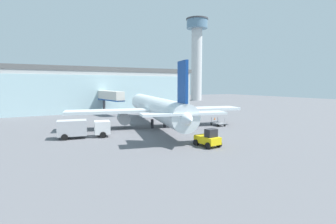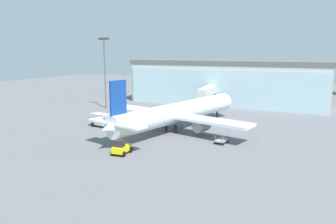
{
  "view_description": "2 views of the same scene",
  "coord_description": "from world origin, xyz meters",
  "px_view_note": "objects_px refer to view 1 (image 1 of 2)",
  "views": [
    {
      "loc": [
        -19.98,
        -38.22,
        7.81
      ],
      "look_at": [
        3.83,
        5.79,
        2.45
      ],
      "focal_mm": 28.0,
      "sensor_mm": 36.0,
      "label": 1
    },
    {
      "loc": [
        26.84,
        -51.18,
        15.23
      ],
      "look_at": [
        -0.59,
        4.09,
        3.63
      ],
      "focal_mm": 35.0,
      "sensor_mm": 36.0,
      "label": 2
    }
  ],
  "objects_px": {
    "airplane": "(156,108)",
    "catering_truck": "(82,128)",
    "control_tower": "(197,51)",
    "safety_cone_nose": "(188,130)",
    "jet_bridge": "(110,96)",
    "baggage_cart": "(218,123)",
    "pushback_tug": "(208,139)",
    "safety_cone_wingtip": "(215,118)"
  },
  "relations": [
    {
      "from": "catering_truck",
      "to": "safety_cone_nose",
      "type": "height_order",
      "value": "catering_truck"
    },
    {
      "from": "jet_bridge",
      "to": "safety_cone_wingtip",
      "type": "xyz_separation_m",
      "value": [
        17.29,
        -20.59,
        -4.37
      ]
    },
    {
      "from": "safety_cone_wingtip",
      "to": "safety_cone_nose",
      "type": "bearing_deg",
      "value": -143.91
    },
    {
      "from": "pushback_tug",
      "to": "control_tower",
      "type": "bearing_deg",
      "value": -39.54
    },
    {
      "from": "safety_cone_nose",
      "to": "baggage_cart",
      "type": "bearing_deg",
      "value": 17.76
    },
    {
      "from": "safety_cone_nose",
      "to": "catering_truck",
      "type": "bearing_deg",
      "value": 168.08
    },
    {
      "from": "airplane",
      "to": "catering_truck",
      "type": "height_order",
      "value": "airplane"
    },
    {
      "from": "airplane",
      "to": "safety_cone_nose",
      "type": "xyz_separation_m",
      "value": [
        1.99,
        -7.83,
        -3.16
      ]
    },
    {
      "from": "baggage_cart",
      "to": "airplane",
      "type": "bearing_deg",
      "value": -112.23
    },
    {
      "from": "control_tower",
      "to": "jet_bridge",
      "type": "bearing_deg",
      "value": -144.07
    },
    {
      "from": "catering_truck",
      "to": "pushback_tug",
      "type": "bearing_deg",
      "value": -35.63
    },
    {
      "from": "jet_bridge",
      "to": "catering_truck",
      "type": "bearing_deg",
      "value": 149.48
    },
    {
      "from": "control_tower",
      "to": "catering_truck",
      "type": "height_order",
      "value": "control_tower"
    },
    {
      "from": "airplane",
      "to": "baggage_cart",
      "type": "bearing_deg",
      "value": -103.36
    },
    {
      "from": "airplane",
      "to": "jet_bridge",
      "type": "bearing_deg",
      "value": 17.85
    },
    {
      "from": "jet_bridge",
      "to": "control_tower",
      "type": "bearing_deg",
      "value": -60.57
    },
    {
      "from": "control_tower",
      "to": "safety_cone_nose",
      "type": "height_order",
      "value": "control_tower"
    },
    {
      "from": "safety_cone_nose",
      "to": "safety_cone_wingtip",
      "type": "relative_size",
      "value": 1.0
    },
    {
      "from": "catering_truck",
      "to": "safety_cone_nose",
      "type": "xyz_separation_m",
      "value": [
        16.02,
        -3.38,
        -1.19
      ]
    },
    {
      "from": "jet_bridge",
      "to": "airplane",
      "type": "relative_size",
      "value": 0.33
    },
    {
      "from": "airplane",
      "to": "catering_truck",
      "type": "xyz_separation_m",
      "value": [
        -14.03,
        -4.44,
        -1.97
      ]
    },
    {
      "from": "control_tower",
      "to": "pushback_tug",
      "type": "relative_size",
      "value": 11.34
    },
    {
      "from": "jet_bridge",
      "to": "catering_truck",
      "type": "height_order",
      "value": "jet_bridge"
    },
    {
      "from": "control_tower",
      "to": "catering_truck",
      "type": "xyz_separation_m",
      "value": [
        -64.95,
        -65.26,
        -21.94
      ]
    },
    {
      "from": "airplane",
      "to": "baggage_cart",
      "type": "height_order",
      "value": "airplane"
    },
    {
      "from": "catering_truck",
      "to": "safety_cone_nose",
      "type": "bearing_deg",
      "value": -2.25
    },
    {
      "from": "airplane",
      "to": "catering_truck",
      "type": "bearing_deg",
      "value": 120.2
    },
    {
      "from": "jet_bridge",
      "to": "pushback_tug",
      "type": "relative_size",
      "value": 3.67
    },
    {
      "from": "jet_bridge",
      "to": "pushback_tug",
      "type": "height_order",
      "value": "jet_bridge"
    },
    {
      "from": "safety_cone_wingtip",
      "to": "pushback_tug",
      "type": "bearing_deg",
      "value": -130.36
    },
    {
      "from": "jet_bridge",
      "to": "catering_truck",
      "type": "xyz_separation_m",
      "value": [
        -11.98,
        -26.87,
        -3.17
      ]
    },
    {
      "from": "jet_bridge",
      "to": "safety_cone_wingtip",
      "type": "relative_size",
      "value": 22.5
    },
    {
      "from": "control_tower",
      "to": "safety_cone_wingtip",
      "type": "distance_m",
      "value": 72.71
    },
    {
      "from": "baggage_cart",
      "to": "pushback_tug",
      "type": "height_order",
      "value": "pushback_tug"
    },
    {
      "from": "catering_truck",
      "to": "airplane",
      "type": "bearing_deg",
      "value": 27.25
    },
    {
      "from": "pushback_tug",
      "to": "jet_bridge",
      "type": "bearing_deg",
      "value": -4.61
    },
    {
      "from": "control_tower",
      "to": "baggage_cart",
      "type": "xyz_separation_m",
      "value": [
        -40.44,
        -65.92,
        -22.91
      ]
    },
    {
      "from": "control_tower",
      "to": "safety_cone_wingtip",
      "type": "xyz_separation_m",
      "value": [
        -35.68,
        -58.98,
        -23.13
      ]
    },
    {
      "from": "jet_bridge",
      "to": "airplane",
      "type": "distance_m",
      "value": 22.55
    },
    {
      "from": "control_tower",
      "to": "safety_cone_nose",
      "type": "relative_size",
      "value": 69.47
    },
    {
      "from": "catering_truck",
      "to": "safety_cone_nose",
      "type": "relative_size",
      "value": 13.76
    },
    {
      "from": "jet_bridge",
      "to": "catering_truck",
      "type": "distance_m",
      "value": 29.59
    }
  ]
}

